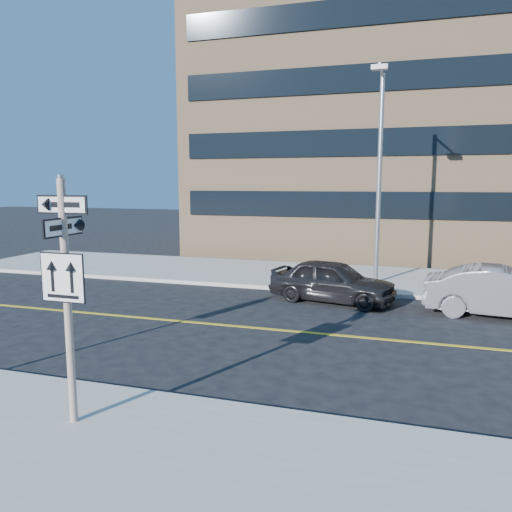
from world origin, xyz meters
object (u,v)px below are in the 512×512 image
(parked_car_a, at_px, (332,281))
(parked_car_b, at_px, (505,293))
(sign_pole, at_px, (66,287))
(streetlight_a, at_px, (379,165))

(parked_car_a, xyz_separation_m, parked_car_b, (5.32, -0.46, 0.03))
(sign_pole, height_order, parked_car_a, sign_pole)
(sign_pole, bearing_deg, parked_car_b, 50.65)
(sign_pole, bearing_deg, streetlight_a, 73.23)
(parked_car_a, height_order, streetlight_a, streetlight_a)
(sign_pole, xyz_separation_m, streetlight_a, (4.00, 13.27, 2.32))
(sign_pole, relative_size, streetlight_a, 0.51)
(sign_pole, xyz_separation_m, parked_car_a, (2.75, 10.29, -1.70))
(parked_car_b, xyz_separation_m, streetlight_a, (-4.06, 3.44, 3.99))
(parked_car_a, bearing_deg, parked_car_b, -82.73)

